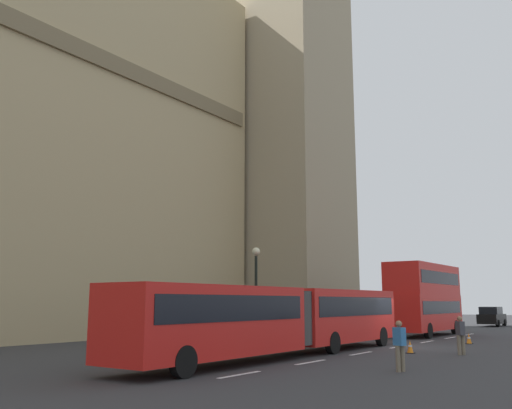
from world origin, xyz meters
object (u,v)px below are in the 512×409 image
traffic_cone_middle (469,339)px  pedestrian_near_cones (400,344)px  pedestrian_by_kerb (460,334)px  articulated_bus (285,315)px  double_decker_bus (424,296)px  sedan_lead (492,317)px  street_lamp (256,288)px  traffic_cone_west (410,347)px

traffic_cone_middle → pedestrian_near_cones: 14.47m
pedestrian_near_cones → pedestrian_by_kerb: 7.32m
pedestrian_near_cones → pedestrian_by_kerb: same height
articulated_bus → pedestrian_near_cones: articulated_bus is taller
double_decker_bus → sedan_lead: bearing=-0.4°
street_lamp → pedestrian_near_cones: 12.46m
sedan_lead → traffic_cone_middle: bearing=-170.2°
articulated_bus → double_decker_bus: (18.36, 0.00, 0.96)m
traffic_cone_middle → double_decker_bus: bearing=35.9°
traffic_cone_west → double_decker_bus: bearing=15.6°
traffic_cone_middle → pedestrian_near_cones: size_ratio=0.34×
articulated_bus → traffic_cone_middle: articulated_bus is taller
sedan_lead → street_lamp: 33.49m
sedan_lead → double_decker_bus: bearing=179.6°
street_lamp → sedan_lead: bearing=-8.0°
traffic_cone_west → articulated_bus: bearing=140.7°
pedestrian_near_cones → sedan_lead: bearing=8.4°
articulated_bus → pedestrian_near_cones: (-2.19, -5.96, -0.83)m
sedan_lead → traffic_cone_west: bearing=-173.6°
double_decker_bus → street_lamp: 14.85m
sedan_lead → traffic_cone_west: sedan_lead is taller
traffic_cone_middle → articulated_bus: bearing=159.9°
articulated_bus → street_lamp: 6.31m
traffic_cone_west → pedestrian_by_kerb: size_ratio=0.34×
traffic_cone_middle → pedestrian_near_cones: pedestrian_near_cones is taller
sedan_lead → traffic_cone_west: (-32.65, -3.68, -0.63)m
sedan_lead → pedestrian_by_kerb: 32.71m
traffic_cone_west → pedestrian_by_kerb: bearing=-77.7°
articulated_bus → street_lamp: size_ratio=3.58×
traffic_cone_middle → sedan_lead: bearing=9.8°
articulated_bus → traffic_cone_middle: (12.19, -4.47, -1.46)m
double_decker_bus → traffic_cone_middle: 8.00m
traffic_cone_west → sedan_lead: bearing=6.4°
street_lamp → traffic_cone_middle: bearing=-48.4°
double_decker_bus → traffic_cone_middle: size_ratio=15.83×
sedan_lead → traffic_cone_middle: sedan_lead is taller
street_lamp → pedestrian_near_cones: size_ratio=3.12×
traffic_cone_west → pedestrian_near_cones: size_ratio=0.34×
pedestrian_by_kerb → street_lamp: bearing=95.0°
double_decker_bus → pedestrian_near_cones: double_decker_bus is taller
articulated_bus → double_decker_bus: double_decker_bus is taller
street_lamp → articulated_bus: bearing=-133.1°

